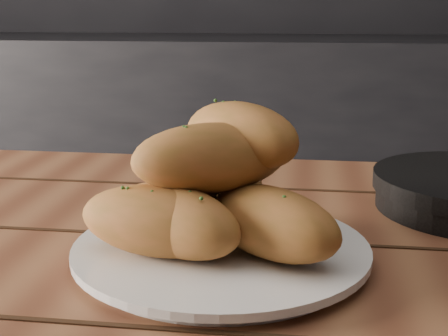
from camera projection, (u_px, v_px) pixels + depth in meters
counter at (199, 170)px, 2.15m from camera, size 2.80×0.60×0.90m
plate at (221, 252)px, 0.61m from camera, size 0.29×0.29×0.02m
bread_rolls at (212, 192)px, 0.60m from camera, size 0.27×0.24×0.14m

